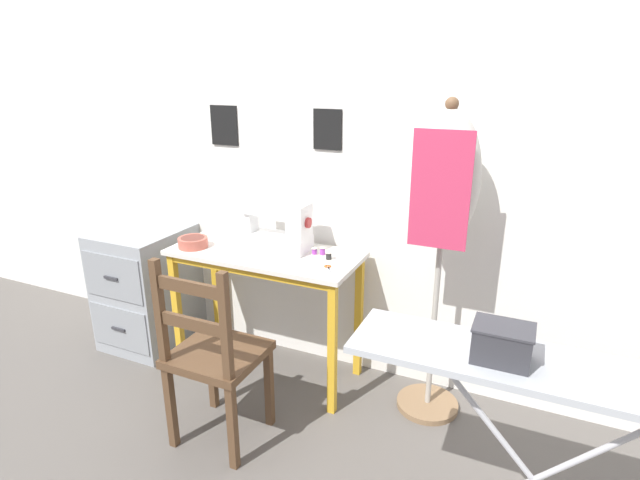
{
  "coord_description": "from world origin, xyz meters",
  "views": [
    {
      "loc": [
        1.33,
        -1.97,
        1.69
      ],
      "look_at": [
        0.34,
        0.21,
        0.88
      ],
      "focal_mm": 28.0,
      "sensor_mm": 36.0,
      "label": 1
    }
  ],
  "objects": [
    {
      "name": "wall_back",
      "position": [
        -0.0,
        0.53,
        1.28
      ],
      "size": [
        10.0,
        0.06,
        2.55
      ],
      "color": "silver",
      "rests_on": "ground_plane"
    },
    {
      "name": "dress_form",
      "position": [
        0.93,
        0.28,
        1.14
      ],
      "size": [
        0.32,
        0.32,
        1.58
      ],
      "color": "#846647",
      "rests_on": "ground_plane"
    },
    {
      "name": "filing_cabinet",
      "position": [
        -0.88,
        0.24,
        0.38
      ],
      "size": [
        0.47,
        0.55,
        0.76
      ],
      "color": "#93999E",
      "rests_on": "ground_plane"
    },
    {
      "name": "ground_plane",
      "position": [
        0.0,
        0.0,
        0.0
      ],
      "size": [
        14.0,
        14.0,
        0.0
      ],
      "primitive_type": "plane",
      "color": "#5B5651"
    },
    {
      "name": "storage_box",
      "position": [
        1.28,
        -0.52,
        0.9
      ],
      "size": [
        0.18,
        0.13,
        0.12
      ],
      "color": "#333338",
      "rests_on": "ironing_board"
    },
    {
      "name": "sewing_machine",
      "position": [
        0.06,
        0.3,
        0.88
      ],
      "size": [
        0.38,
        0.18,
        0.29
      ],
      "color": "white",
      "rests_on": "sewing_table"
    },
    {
      "name": "thread_spool_far_edge",
      "position": [
        0.37,
        0.26,
        0.78
      ],
      "size": [
        0.04,
        0.04,
        0.04
      ],
      "color": "black",
      "rests_on": "sewing_table"
    },
    {
      "name": "thread_spool_mid_table",
      "position": [
        0.31,
        0.31,
        0.78
      ],
      "size": [
        0.03,
        0.03,
        0.04
      ],
      "color": "purple",
      "rests_on": "sewing_table"
    },
    {
      "name": "fabric_bowl",
      "position": [
        -0.4,
        0.13,
        0.78
      ],
      "size": [
        0.16,
        0.16,
        0.06
      ],
      "color": "#B25647",
      "rests_on": "sewing_table"
    },
    {
      "name": "ironing_board",
      "position": [
        1.43,
        -0.49,
        0.79
      ],
      "size": [
        1.24,
        0.3,
        0.85
      ],
      "color": "#ADB2B7",
      "rests_on": "ground_plane"
    },
    {
      "name": "scissors",
      "position": [
        0.42,
        0.13,
        0.76
      ],
      "size": [
        0.11,
        0.14,
        0.01
      ],
      "color": "silver",
      "rests_on": "sewing_table"
    },
    {
      "name": "wooden_chair",
      "position": [
        0.07,
        -0.36,
        0.45
      ],
      "size": [
        0.4,
        0.38,
        0.95
      ],
      "color": "#513823",
      "rests_on": "ground_plane"
    },
    {
      "name": "sewing_table",
      "position": [
        0.0,
        0.22,
        0.64
      ],
      "size": [
        1.05,
        0.46,
        0.76
      ],
      "color": "silver",
      "rests_on": "ground_plane"
    },
    {
      "name": "thread_spool_near_machine",
      "position": [
        0.27,
        0.3,
        0.77
      ],
      "size": [
        0.03,
        0.03,
        0.04
      ],
      "color": "purple",
      "rests_on": "sewing_table"
    }
  ]
}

